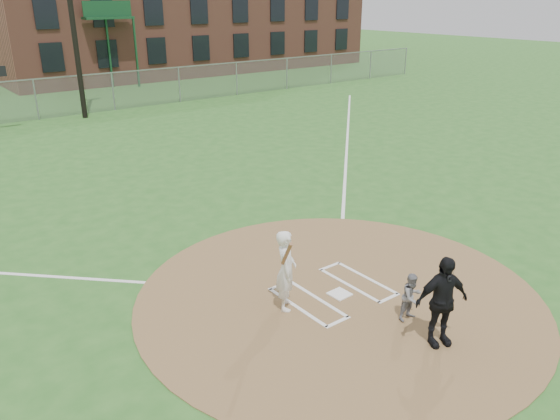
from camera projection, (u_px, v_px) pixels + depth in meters
ground at (338, 295)px, 11.41m from camera, size 140.00×140.00×0.00m
dirt_circle at (338, 295)px, 11.41m from camera, size 8.40×8.40×0.02m
home_plate at (340, 294)px, 11.40m from camera, size 0.42×0.42×0.03m
foul_line_first at (347, 143)px, 23.15m from camera, size 17.04×17.04×0.01m
catcher at (412, 297)px, 10.38m from camera, size 0.48×0.39×0.96m
umpire at (442, 301)px, 9.52m from camera, size 1.08×0.75×1.71m
batters_boxes at (333, 291)px, 11.51m from camera, size 2.08×1.88×0.01m
batter_at_plate at (286, 270)px, 10.64m from camera, size 0.79×1.05×1.78m
outfield_fence at (36, 99)px, 27.25m from camera, size 56.08×0.08×2.03m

